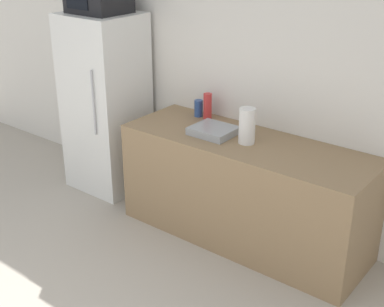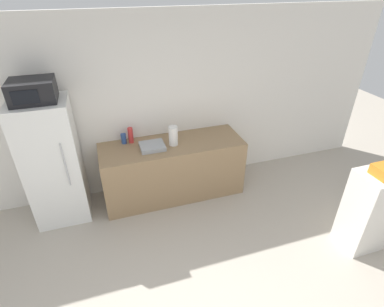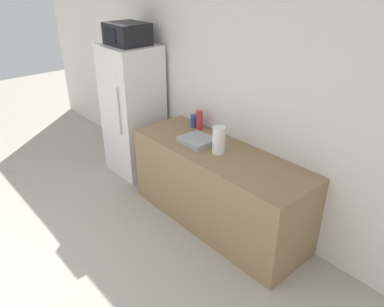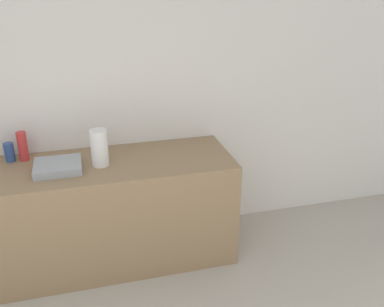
# 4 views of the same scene
# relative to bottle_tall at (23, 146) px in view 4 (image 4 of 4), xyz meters

# --- Properties ---
(wall_back) EXTENTS (8.00, 0.06, 2.60)m
(wall_back) POSITION_rel_bottle_tall_xyz_m (0.08, 0.16, 0.32)
(wall_back) COLOR white
(wall_back) RESTS_ON ground_plane
(counter) EXTENTS (2.05, 0.70, 0.87)m
(counter) POSITION_rel_bottle_tall_xyz_m (0.54, -0.22, -0.55)
(counter) COLOR #937551
(counter) RESTS_ON ground_plane
(sink_basin) EXTENTS (0.34, 0.30, 0.06)m
(sink_basin) POSITION_rel_bottle_tall_xyz_m (0.25, -0.26, -0.08)
(sink_basin) COLOR #9EA3A8
(sink_basin) RESTS_ON counter
(bottle_tall) EXTENTS (0.07, 0.07, 0.23)m
(bottle_tall) POSITION_rel_bottle_tall_xyz_m (0.00, 0.00, 0.00)
(bottle_tall) COLOR red
(bottle_tall) RESTS_ON counter
(bottle_short) EXTENTS (0.07, 0.07, 0.15)m
(bottle_short) POSITION_rel_bottle_tall_xyz_m (-0.10, 0.01, -0.04)
(bottle_short) COLOR #2D4C8C
(bottle_short) RESTS_ON counter
(paper_towel_roll) EXTENTS (0.13, 0.13, 0.28)m
(paper_towel_roll) POSITION_rel_bottle_tall_xyz_m (0.56, -0.25, 0.03)
(paper_towel_roll) COLOR white
(paper_towel_roll) RESTS_ON counter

